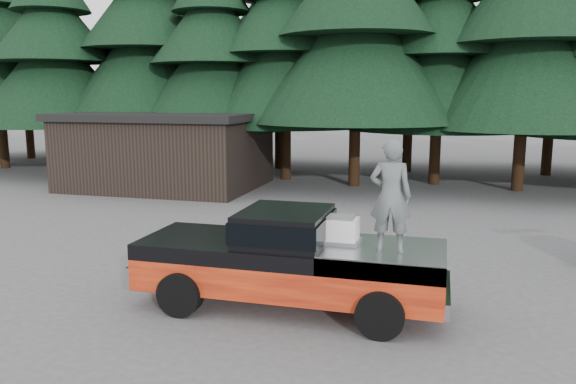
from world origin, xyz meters
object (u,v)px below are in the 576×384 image
(pickup_truck, at_px, (290,274))
(man_on_bed, at_px, (391,196))
(air_compressor, at_px, (341,231))
(utility_building, at_px, (168,150))

(pickup_truck, bearing_deg, man_on_bed, -7.07)
(air_compressor, relative_size, utility_building, 0.08)
(pickup_truck, relative_size, air_compressor, 9.26)
(air_compressor, bearing_deg, utility_building, 129.88)
(air_compressor, xyz_separation_m, man_on_bed, (0.94, -0.36, 0.78))
(pickup_truck, bearing_deg, air_compressor, 7.59)
(man_on_bed, bearing_deg, utility_building, -52.43)
(pickup_truck, distance_m, utility_building, 15.55)
(man_on_bed, distance_m, utility_building, 16.89)
(utility_building, bearing_deg, man_on_bed, -49.38)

